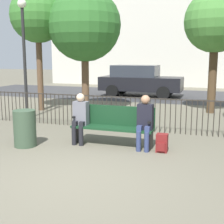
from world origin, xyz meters
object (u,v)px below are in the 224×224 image
object	(u,v)px
tree_1	(38,16)
tree_0	(85,25)
seated_person_1	(145,120)
trash_bin	(25,128)
tree_2	(216,22)
lamp_post	(24,42)
backpack	(162,143)
park_bench	(113,124)
parked_car_0	(140,80)
seated_person_0	(80,116)

from	to	relation	value
tree_1	tree_0	bearing A→B (deg)	12.45
seated_person_1	trash_bin	bearing A→B (deg)	-166.67
tree_2	lamp_post	xyz separation A→B (m)	(-5.79, -3.17, -0.72)
backpack	tree_2	xyz separation A→B (m)	(0.88, 5.41, 3.05)
park_bench	trash_bin	size ratio (longest dim) A/B	2.28
tree_1	lamp_post	bearing A→B (deg)	-74.07
seated_person_1	parked_car_0	xyz separation A→B (m)	(-2.40, 9.25, 0.16)
seated_person_0	trash_bin	size ratio (longest dim) A/B	1.42
park_bench	lamp_post	xyz separation A→B (m)	(-3.73, 2.05, 2.03)
backpack	seated_person_0	bearing A→B (deg)	178.17
tree_2	trash_bin	distance (m)	7.71
park_bench	tree_1	distance (m)	6.38
park_bench	parked_car_0	size ratio (longest dim) A/B	0.46
tree_1	seated_person_0	bearing A→B (deg)	-48.28
seated_person_1	backpack	size ratio (longest dim) A/B	3.03
park_bench	backpack	size ratio (longest dim) A/B	4.77
seated_person_1	lamp_post	size ratio (longest dim) A/B	0.32
tree_0	seated_person_1	bearing A→B (deg)	-52.26
tree_0	parked_car_0	bearing A→B (deg)	80.21
seated_person_1	tree_0	world-z (taller)	tree_0
tree_1	trash_bin	xyz separation A→B (m)	(2.31, -4.47, -3.11)
backpack	trash_bin	world-z (taller)	trash_bin
tree_0	parked_car_0	xyz separation A→B (m)	(0.87, 5.04, -2.34)
seated_person_1	park_bench	bearing A→B (deg)	170.62
parked_car_0	backpack	bearing A→B (deg)	-73.27
parked_car_0	trash_bin	world-z (taller)	parked_car_0
lamp_post	parked_car_0	size ratio (longest dim) A/B	0.92
tree_2	trash_bin	bearing A→B (deg)	-123.51
seated_person_1	tree_2	distance (m)	6.07
seated_person_1	tree_0	distance (m)	5.89
tree_0	parked_car_0	size ratio (longest dim) A/B	1.08
tree_0	lamp_post	xyz separation A→B (m)	(-1.25, -2.04, -0.66)
parked_car_0	seated_person_1	bearing A→B (deg)	-75.49
seated_person_0	tree_1	xyz separation A→B (m)	(-3.42, 3.84, 2.87)
seated_person_0	tree_1	bearing A→B (deg)	131.72
seated_person_0	tree_1	size ratio (longest dim) A/B	0.26
tree_0	seated_person_0	bearing A→B (deg)	-68.01
tree_1	lamp_post	distance (m)	2.00
trash_bin	backpack	bearing A→B (deg)	10.48
tree_2	parked_car_0	distance (m)	5.88
seated_person_0	seated_person_1	size ratio (longest dim) A/B	0.98
seated_person_0	park_bench	bearing A→B (deg)	9.51
trash_bin	tree_0	bearing A→B (deg)	96.91
park_bench	trash_bin	world-z (taller)	park_bench
seated_person_1	parked_car_0	bearing A→B (deg)	104.51
park_bench	tree_0	xyz separation A→B (m)	(-2.48, 4.09, 2.68)
lamp_post	trash_bin	bearing A→B (deg)	-56.90
trash_bin	tree_2	bearing A→B (deg)	56.49
seated_person_0	seated_person_1	xyz separation A→B (m)	(1.56, 0.00, 0.01)
tree_1	trash_bin	bearing A→B (deg)	-62.71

